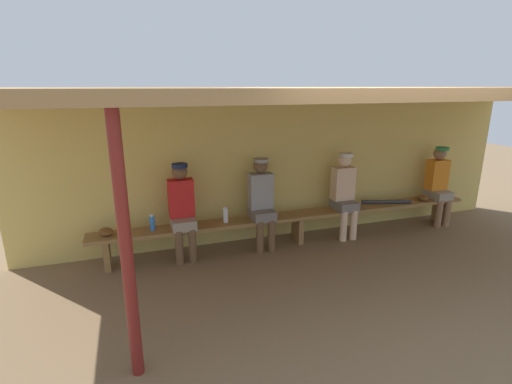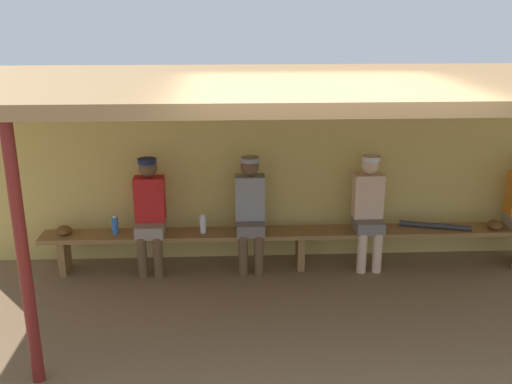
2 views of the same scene
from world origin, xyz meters
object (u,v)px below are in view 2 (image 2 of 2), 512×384
support_post (23,259)px  water_bottle_blue (115,225)px  baseball_bat (435,226)px  bench (300,236)px  player_in_white (368,206)px  player_in_blue (250,208)px  water_bottle_green (203,224)px  baseball_glove_worn (64,230)px  baseball_glove_tan (495,225)px  player_with_sunglasses (150,210)px

support_post → water_bottle_blue: support_post is taller
support_post → baseball_bat: size_ratio=2.68×
bench → player_in_white: 0.87m
support_post → player_in_blue: 2.82m
player_in_white → water_bottle_blue: (-2.93, 0.01, -0.18)m
player_in_blue → water_bottle_green: size_ratio=5.99×
baseball_glove_worn → baseball_glove_tan: (5.04, -0.07, 0.00)m
bench → water_bottle_green: (-1.13, -0.01, 0.18)m
player_in_blue → player_with_sunglasses: bearing=180.0°
player_with_sunglasses → baseball_glove_worn: player_with_sunglasses is taller
bench → player_in_white: bearing=0.3°
baseball_glove_worn → baseball_bat: size_ratio=0.29×
player_in_blue → water_bottle_blue: bearing=179.7°
support_post → baseball_glove_tan: bearing=23.5°
player_with_sunglasses → player_in_white: bearing=0.0°
bench → player_in_blue: size_ratio=4.46×
baseball_glove_worn → player_with_sunglasses: bearing=66.2°
water_bottle_green → baseball_bat: bearing=0.1°
baseball_glove_tan → player_in_white: bearing=-65.5°
water_bottle_green → baseball_glove_worn: (-1.60, 0.04, -0.06)m
baseball_bat → support_post: bearing=-136.3°
bench → baseball_glove_worn: 2.74m
support_post → baseball_bat: 4.58m
water_bottle_green → player_with_sunglasses: bearing=179.0°
water_bottle_blue → water_bottle_green: 1.01m
player_in_blue → baseball_bat: player_in_blue is taller
baseball_bat → baseball_glove_worn: bearing=-164.3°
water_bottle_blue → baseball_glove_worn: 0.59m
player_in_blue → water_bottle_blue: player_in_blue is taller
player_with_sunglasses → baseball_glove_worn: (-1.00, 0.03, -0.24)m
support_post → player_in_blue: bearing=48.8°
support_post → player_in_white: size_ratio=1.64×
player_with_sunglasses → player_in_blue: bearing=0.0°
support_post → baseball_glove_worn: 2.23m
player_with_sunglasses → baseball_glove_tan: size_ratio=5.60×
player_in_white → baseball_bat: bearing=-0.3°
player_in_blue → baseball_glove_worn: bearing=179.3°
baseball_glove_tan → support_post: bearing=-40.4°
water_bottle_green → baseball_glove_tan: (3.44, -0.03, -0.06)m
water_bottle_blue → baseball_glove_worn: water_bottle_blue is taller
player_in_white → player_in_blue: bearing=180.0°
water_bottle_green → baseball_glove_tan: water_bottle_green is taller
player_with_sunglasses → water_bottle_green: bearing=-1.0°
player_in_blue → baseball_glove_worn: 2.16m
bench → baseball_glove_worn: (-2.73, 0.03, 0.12)m
support_post → player_with_sunglasses: bearing=71.8°
support_post → player_with_sunglasses: 2.24m
baseball_bat → bench: bearing=-163.9°
water_bottle_green → baseball_glove_tan: size_ratio=0.94×
support_post → player_with_sunglasses: support_post is taller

